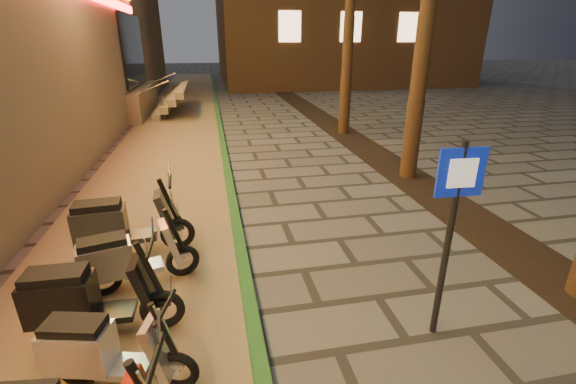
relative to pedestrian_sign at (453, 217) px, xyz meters
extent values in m
cube|color=#8C7251|center=(-3.81, 8.25, -1.52)|extent=(3.40, 60.00, 0.01)
cube|color=#245B22|center=(-2.11, 8.25, -1.47)|extent=(0.18, 60.00, 0.10)
cube|color=black|center=(2.39, 3.25, -1.51)|extent=(1.20, 40.00, 0.02)
cube|color=black|center=(-5.66, 16.25, 1.28)|extent=(0.08, 5.00, 3.00)
cube|color=gray|center=(-7.71, 16.25, -0.92)|extent=(5.00, 6.00, 1.20)
cube|color=gray|center=(-4.71, 16.25, -1.37)|extent=(0.35, 5.00, 0.30)
cube|color=gray|center=(-4.36, 16.25, -1.07)|extent=(0.35, 5.00, 0.30)
cube|color=gray|center=(-4.01, 16.25, -0.77)|extent=(0.35, 5.00, 0.30)
cube|color=gray|center=(-3.66, 16.25, -0.47)|extent=(0.35, 5.00, 0.30)
cylinder|color=silver|center=(-5.11, 14.25, -0.27)|extent=(2.09, 0.06, 0.81)
cylinder|color=silver|center=(-5.11, 18.25, -0.27)|extent=(2.09, 0.06, 0.81)
cube|color=#FFC38C|center=(2.79, 22.22, 2.48)|extent=(1.40, 0.06, 1.80)
cube|color=#FFC38C|center=(6.79, 22.22, 2.48)|extent=(1.40, 0.06, 1.80)
cube|color=#FFC38C|center=(10.79, 22.22, 2.48)|extent=(1.40, 0.06, 1.80)
cylinder|color=#472D19|center=(2.39, 5.25, 1.33)|extent=(0.40, 0.40, 5.70)
cylinder|color=#472D19|center=(2.39, 10.25, 1.45)|extent=(0.40, 0.40, 5.95)
cylinder|color=black|center=(0.00, 0.01, -0.35)|extent=(0.08, 0.08, 2.35)
cube|color=#0C1D9C|center=(0.00, -0.01, 0.50)|extent=(0.52, 0.05, 0.52)
cube|color=white|center=(0.00, -0.03, 0.50)|extent=(0.30, 0.03, 0.30)
cylinder|color=black|center=(-2.95, -1.10, -0.35)|extent=(0.12, 0.61, 0.05)
torus|color=black|center=(-3.91, 0.00, -1.29)|extent=(0.47, 0.20, 0.46)
cylinder|color=silver|center=(-3.91, 0.00, -1.29)|extent=(0.14, 0.12, 0.12)
torus|color=black|center=(-2.95, -0.24, -1.29)|extent=(0.47, 0.20, 0.46)
cylinder|color=silver|center=(-2.95, -0.24, -1.29)|extent=(0.14, 0.12, 0.12)
cube|color=silver|center=(-3.44, -0.12, -1.25)|extent=(0.55, 0.41, 0.07)
cube|color=silver|center=(-3.84, -0.02, -1.03)|extent=(0.68, 0.48, 0.44)
cube|color=black|center=(-3.84, -0.02, -0.77)|extent=(0.60, 0.41, 0.11)
cube|color=silver|center=(-3.07, -0.21, -0.99)|extent=(0.31, 0.40, 0.63)
cylinder|color=black|center=(-3.01, -0.23, -0.81)|extent=(0.25, 0.12, 0.66)
cylinder|color=black|center=(-2.96, -0.24, -0.52)|extent=(0.16, 0.51, 0.04)
cube|color=silver|center=(-2.95, -0.24, -1.18)|extent=(0.22, 0.17, 0.05)
torus|color=black|center=(-4.31, 0.73, -1.25)|extent=(0.54, 0.12, 0.53)
cylinder|color=silver|center=(-4.31, 0.73, -1.25)|extent=(0.15, 0.11, 0.14)
torus|color=black|center=(-3.17, 0.70, -1.25)|extent=(0.54, 0.12, 0.53)
cylinder|color=silver|center=(-3.17, 0.70, -1.25)|extent=(0.15, 0.11, 0.14)
cube|color=black|center=(-3.75, 0.72, -1.21)|extent=(0.57, 0.36, 0.08)
cube|color=black|center=(-4.23, 0.73, -0.96)|extent=(0.73, 0.41, 0.51)
cube|color=black|center=(-4.23, 0.73, -0.66)|extent=(0.64, 0.34, 0.12)
cube|color=black|center=(-3.31, 0.71, -0.91)|extent=(0.28, 0.42, 0.72)
cylinder|color=black|center=(-3.24, 0.70, -0.70)|extent=(0.28, 0.08, 0.76)
cylinder|color=black|center=(-3.19, 0.70, -0.37)|extent=(0.06, 0.60, 0.05)
cube|color=black|center=(-3.17, 0.70, -1.13)|extent=(0.23, 0.15, 0.06)
torus|color=black|center=(-4.02, 1.53, -1.27)|extent=(0.50, 0.22, 0.49)
cylinder|color=silver|center=(-4.02, 1.53, -1.27)|extent=(0.15, 0.13, 0.13)
torus|color=black|center=(-2.99, 1.81, -1.27)|extent=(0.50, 0.22, 0.49)
cylinder|color=silver|center=(-2.99, 1.81, -1.27)|extent=(0.15, 0.13, 0.13)
cube|color=#A5A4AC|center=(-3.51, 1.67, -1.23)|extent=(0.59, 0.45, 0.08)
cube|color=#A5A4AC|center=(-3.94, 1.55, -1.00)|extent=(0.74, 0.52, 0.48)
cube|color=black|center=(-3.94, 1.55, -0.72)|extent=(0.65, 0.45, 0.11)
cube|color=#A5A4AC|center=(-3.12, 1.77, -0.95)|extent=(0.34, 0.43, 0.67)
cylinder|color=black|center=(-3.05, 1.79, -0.76)|extent=(0.27, 0.13, 0.70)
cylinder|color=black|center=(-3.01, 1.80, -0.45)|extent=(0.19, 0.54, 0.04)
cube|color=#A5A4AC|center=(-2.99, 1.81, -1.16)|extent=(0.24, 0.18, 0.06)
torus|color=black|center=(-4.32, 2.54, -1.24)|extent=(0.57, 0.15, 0.56)
cylinder|color=silver|center=(-4.32, 2.54, -1.24)|extent=(0.16, 0.12, 0.15)
torus|color=black|center=(-3.11, 2.63, -1.24)|extent=(0.57, 0.15, 0.56)
cylinder|color=silver|center=(-3.11, 2.63, -1.24)|extent=(0.16, 0.12, 0.15)
cube|color=#232627|center=(-3.72, 2.58, -1.20)|extent=(0.62, 0.41, 0.09)
cube|color=#232627|center=(-4.23, 2.55, -0.93)|extent=(0.79, 0.47, 0.54)
cube|color=black|center=(-4.23, 2.55, -0.61)|extent=(0.69, 0.40, 0.13)
cube|color=#232627|center=(-3.26, 2.62, -0.87)|extent=(0.32, 0.45, 0.76)
cylinder|color=black|center=(-3.18, 2.63, -0.66)|extent=(0.30, 0.10, 0.80)
cylinder|color=black|center=(-3.13, 2.63, -0.31)|extent=(0.10, 0.63, 0.05)
cube|color=#232627|center=(-3.11, 2.63, -1.11)|extent=(0.25, 0.17, 0.06)
camera|label=1|loc=(-2.43, -3.26, 1.75)|focal=24.00mm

